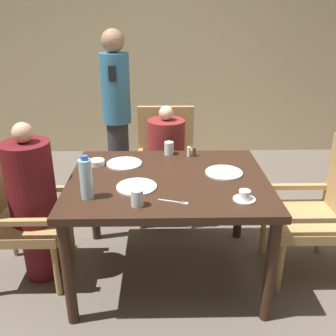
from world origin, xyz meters
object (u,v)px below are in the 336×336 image
(diner_in_left_chair, at_px, (33,202))
(plate_main_right, at_px, (124,164))
(plate_dessert_center, at_px, (137,187))
(glass_tall_near, at_px, (137,198))
(chair_left_side, at_px, (13,211))
(standing_host, at_px, (117,111))
(chair_far_side, at_px, (166,160))
(bowl_small, at_px, (97,162))
(water_bottle, at_px, (86,178))
(diner_in_far_chair, at_px, (166,164))
(chair_right_side, at_px, (321,208))
(plate_main_left, at_px, (224,173))
(teacup_with_saucer, at_px, (244,196))
(glass_tall_mid, at_px, (169,148))

(diner_in_left_chair, height_order, plate_main_right, diner_in_left_chair)
(plate_dessert_center, relative_size, glass_tall_near, 2.55)
(chair_left_side, xyz_separation_m, standing_host, (0.59, 1.35, 0.36))
(chair_far_side, distance_m, bowl_small, 0.90)
(bowl_small, xyz_separation_m, glass_tall_near, (0.33, -0.63, 0.03))
(bowl_small, height_order, water_bottle, water_bottle)
(diner_in_far_chair, xyz_separation_m, standing_host, (-0.48, 0.57, 0.34))
(chair_right_side, height_order, plate_main_left, chair_right_side)
(bowl_small, bearing_deg, diner_in_far_chair, 46.55)
(diner_in_left_chair, height_order, diner_in_far_chair, diner_in_left_chair)
(standing_host, relative_size, bowl_small, 14.63)
(diner_in_left_chair, relative_size, water_bottle, 4.32)
(diner_in_left_chair, bearing_deg, diner_in_far_chair, 40.46)
(plate_main_right, height_order, teacup_with_saucer, teacup_with_saucer)
(diner_in_far_chair, relative_size, water_bottle, 4.00)
(diner_in_left_chair, xyz_separation_m, chair_right_side, (2.00, 0.00, -0.06))
(chair_far_side, distance_m, glass_tall_near, 1.37)
(standing_host, bearing_deg, plate_main_right, -81.32)
(diner_in_left_chair, bearing_deg, water_bottle, -32.42)
(diner_in_left_chair, relative_size, bowl_small, 10.23)
(plate_dessert_center, bearing_deg, glass_tall_near, -85.68)
(chair_left_side, bearing_deg, glass_tall_near, -23.28)
(plate_main_right, height_order, glass_tall_near, glass_tall_near)
(glass_tall_near, bearing_deg, chair_left_side, 156.72)
(diner_in_left_chair, distance_m, glass_tall_mid, 1.07)
(chair_right_side, xyz_separation_m, plate_main_left, (-0.69, 0.07, 0.24))
(standing_host, bearing_deg, plate_main_left, -55.84)
(standing_host, bearing_deg, chair_right_side, -40.95)
(chair_far_side, bearing_deg, diner_in_left_chair, -134.55)
(diner_in_far_chair, relative_size, teacup_with_saucer, 8.11)
(bowl_small, distance_m, glass_tall_mid, 0.57)
(chair_left_side, relative_size, plate_dessert_center, 3.90)
(plate_main_right, relative_size, plate_dessert_center, 1.00)
(plate_dessert_center, xyz_separation_m, glass_tall_mid, (0.22, 0.60, 0.04))
(plate_main_left, bearing_deg, plate_main_right, 165.68)
(water_bottle, bearing_deg, bowl_small, 92.84)
(diner_in_far_chair, bearing_deg, chair_left_side, -143.74)
(plate_main_right, bearing_deg, chair_far_side, 65.40)
(diner_in_left_chair, relative_size, chair_far_side, 1.16)
(plate_main_right, xyz_separation_m, water_bottle, (-0.17, -0.53, 0.12))
(diner_in_far_chair, xyz_separation_m, water_bottle, (-0.49, -1.07, 0.34))
(plate_dessert_center, height_order, glass_tall_mid, glass_tall_mid)
(chair_far_side, bearing_deg, chair_right_side, -41.14)
(diner_in_far_chair, xyz_separation_m, teacup_with_saucer, (0.45, -1.11, 0.24))
(diner_in_far_chair, distance_m, glass_tall_near, 1.22)
(plate_dessert_center, bearing_deg, chair_right_side, 6.50)
(plate_main_left, relative_size, glass_tall_mid, 2.55)
(plate_main_left, xyz_separation_m, bowl_small, (-0.90, 0.18, 0.01))
(teacup_with_saucer, bearing_deg, chair_left_side, 167.92)
(diner_in_left_chair, relative_size, plate_main_right, 4.53)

